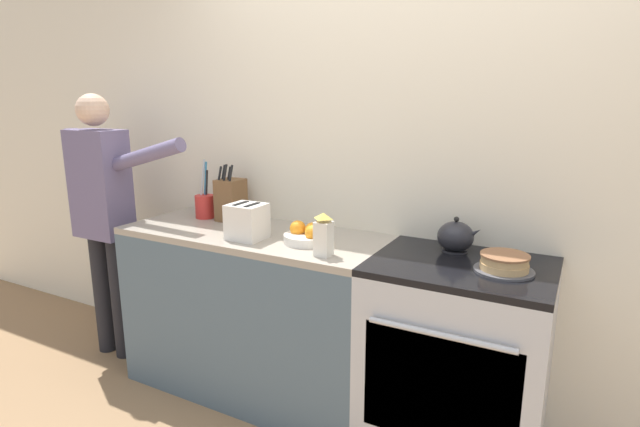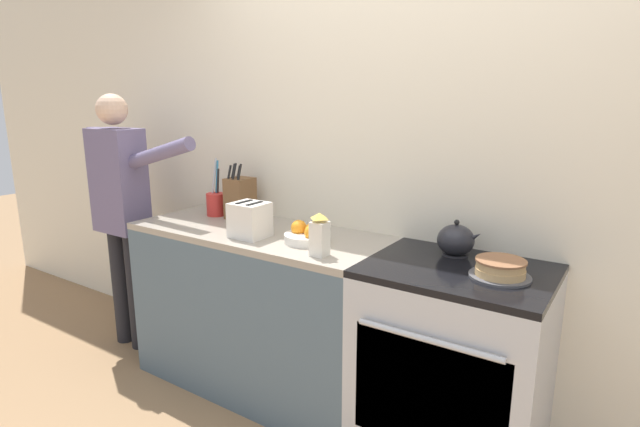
# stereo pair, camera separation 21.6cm
# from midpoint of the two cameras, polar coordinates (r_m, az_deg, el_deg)

# --- Properties ---
(wall_back) EXTENTS (8.00, 0.04, 2.60)m
(wall_back) POSITION_cam_midpoint_polar(r_m,az_deg,el_deg) (2.51, 7.72, 6.03)
(wall_back) COLOR silver
(wall_back) RESTS_ON ground_plane
(counter_cabinet) EXTENTS (1.43, 0.59, 0.91)m
(counter_cabinet) POSITION_cam_midpoint_polar(r_m,az_deg,el_deg) (2.83, -9.62, -11.03)
(counter_cabinet) COLOR #4C6070
(counter_cabinet) RESTS_ON ground_plane
(stove_range) EXTENTS (0.76, 0.63, 0.91)m
(stove_range) POSITION_cam_midpoint_polar(r_m,az_deg,el_deg) (2.38, 12.59, -16.11)
(stove_range) COLOR #B7BABF
(stove_range) RESTS_ON ground_plane
(layer_cake) EXTENTS (0.24, 0.24, 0.07)m
(layer_cake) POSITION_cam_midpoint_polar(r_m,az_deg,el_deg) (2.12, 17.62, -5.52)
(layer_cake) COLOR #4C4C51
(layer_cake) RESTS_ON stove_range
(tea_kettle) EXTENTS (0.20, 0.16, 0.16)m
(tea_kettle) POSITION_cam_midpoint_polar(r_m,az_deg,el_deg) (2.34, 12.74, -2.65)
(tea_kettle) COLOR #232328
(tea_kettle) RESTS_ON stove_range
(knife_block) EXTENTS (0.13, 0.15, 0.33)m
(knife_block) POSITION_cam_midpoint_polar(r_m,az_deg,el_deg) (2.91, -12.27, 1.55)
(knife_block) COLOR brown
(knife_block) RESTS_ON counter_cabinet
(utensil_crock) EXTENTS (0.11, 0.11, 0.34)m
(utensil_crock) POSITION_cam_midpoint_polar(r_m,az_deg,el_deg) (3.02, -15.04, 0.90)
(utensil_crock) COLOR red
(utensil_crock) RESTS_ON counter_cabinet
(fruit_bowl) EXTENTS (0.22, 0.22, 0.10)m
(fruit_bowl) POSITION_cam_midpoint_polar(r_m,az_deg,el_deg) (2.43, -4.08, -2.53)
(fruit_bowl) COLOR silver
(fruit_bowl) RESTS_ON counter_cabinet
(toaster) EXTENTS (0.19, 0.16, 0.18)m
(toaster) POSITION_cam_midpoint_polar(r_m,az_deg,el_deg) (2.52, -10.79, -0.93)
(toaster) COLOR silver
(toaster) RESTS_ON counter_cabinet
(milk_carton) EXTENTS (0.07, 0.07, 0.20)m
(milk_carton) POSITION_cam_midpoint_polar(r_m,az_deg,el_deg) (2.21, -2.39, -2.55)
(milk_carton) COLOR white
(milk_carton) RESTS_ON counter_cabinet
(person_baker) EXTENTS (0.93, 0.20, 1.63)m
(person_baker) POSITION_cam_midpoint_polar(r_m,az_deg,el_deg) (3.31, -25.28, 0.85)
(person_baker) COLOR black
(person_baker) RESTS_ON ground_plane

